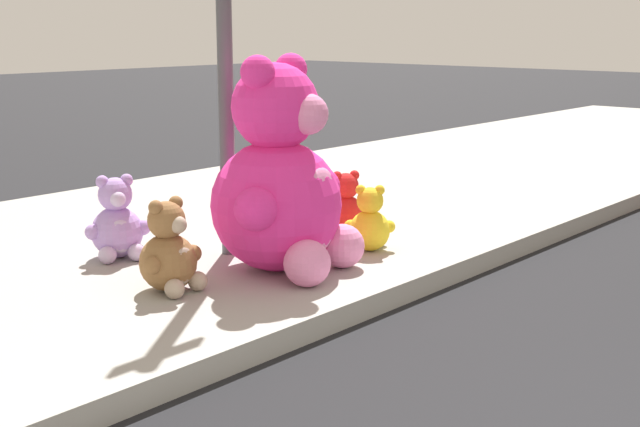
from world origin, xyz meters
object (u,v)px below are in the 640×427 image
sign_pole (224,16)px  plush_pink_large (282,186)px  plush_brown (170,254)px  plush_yellow (370,224)px  plush_lavender (117,225)px  plush_red (345,209)px

sign_pole → plush_pink_large: bearing=-95.2°
plush_brown → plush_pink_large: bearing=-14.2°
sign_pole → plush_brown: (-0.85, -0.39, -1.46)m
sign_pole → plush_yellow: 1.82m
sign_pole → plush_pink_large: size_ratio=2.20×
plush_pink_large → plush_lavender: size_ratio=2.41×
plush_red → plush_yellow: plush_red is taller
plush_brown → plush_red: 1.86m
plush_lavender → plush_red: plush_lavender is taller
plush_yellow → plush_brown: bearing=168.8°
plush_lavender → plush_yellow: 1.83m
plush_yellow → plush_lavender: bearing=138.4°
plush_lavender → plush_red: 1.79m
plush_pink_large → plush_lavender: 1.28m
plush_brown → plush_red: size_ratio=1.15×
sign_pole → plush_yellow: bearing=-43.2°
plush_lavender → plush_brown: plush_lavender is taller
plush_lavender → plush_brown: 0.93m
plush_lavender → plush_brown: (-0.24, -0.90, -0.00)m
sign_pole → plush_brown: size_ratio=5.38×
plush_pink_large → plush_lavender: (-0.56, 1.10, -0.34)m
plush_lavender → plush_red: bearing=-25.5°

